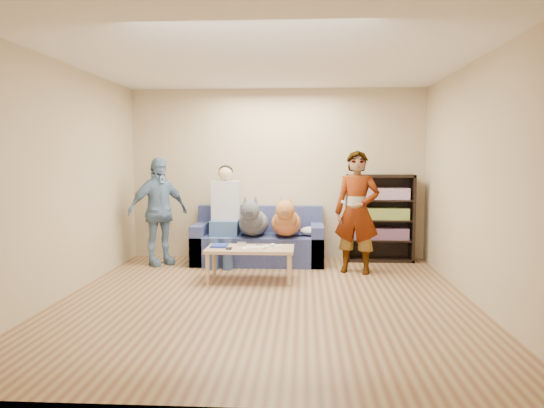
# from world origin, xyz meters

# --- Properties ---
(ground) EXTENTS (5.00, 5.00, 0.00)m
(ground) POSITION_xyz_m (0.00, 0.00, 0.00)
(ground) COLOR brown
(ground) RESTS_ON ground
(ceiling) EXTENTS (5.00, 5.00, 0.00)m
(ceiling) POSITION_xyz_m (0.00, 0.00, 2.60)
(ceiling) COLOR white
(ceiling) RESTS_ON ground
(wall_back) EXTENTS (4.50, 0.00, 4.50)m
(wall_back) POSITION_xyz_m (0.00, 2.50, 1.30)
(wall_back) COLOR tan
(wall_back) RESTS_ON ground
(wall_front) EXTENTS (4.50, 0.00, 4.50)m
(wall_front) POSITION_xyz_m (0.00, -2.50, 1.30)
(wall_front) COLOR tan
(wall_front) RESTS_ON ground
(wall_left) EXTENTS (0.00, 5.00, 5.00)m
(wall_left) POSITION_xyz_m (-2.25, 0.00, 1.30)
(wall_left) COLOR tan
(wall_left) RESTS_ON ground
(wall_right) EXTENTS (0.00, 5.00, 5.00)m
(wall_right) POSITION_xyz_m (2.25, 0.00, 1.30)
(wall_right) COLOR tan
(wall_right) RESTS_ON ground
(blanket) EXTENTS (0.36, 0.31, 0.13)m
(blanket) POSITION_xyz_m (0.53, 1.98, 0.49)
(blanket) COLOR #B6B5BA
(blanket) RESTS_ON sofa
(person_standing_right) EXTENTS (0.69, 0.55, 1.65)m
(person_standing_right) POSITION_xyz_m (1.13, 1.47, 0.82)
(person_standing_right) COLOR gray
(person_standing_right) RESTS_ON ground
(person_standing_left) EXTENTS (0.93, 0.89, 1.56)m
(person_standing_left) POSITION_xyz_m (-1.69, 1.85, 0.78)
(person_standing_left) COLOR #6A8AAA
(person_standing_left) RESTS_ON ground
(held_controller) EXTENTS (0.04, 0.11, 0.03)m
(held_controller) POSITION_xyz_m (0.93, 1.27, 0.98)
(held_controller) COLOR silver
(held_controller) RESTS_ON person_standing_right
(notebook_blue) EXTENTS (0.20, 0.26, 0.03)m
(notebook_blue) POSITION_xyz_m (-0.66, 0.98, 0.43)
(notebook_blue) COLOR #1C329B
(notebook_blue) RESTS_ON coffee_table
(papers) EXTENTS (0.26, 0.20, 0.02)m
(papers) POSITION_xyz_m (-0.21, 0.83, 0.43)
(papers) COLOR silver
(papers) RESTS_ON coffee_table
(magazine) EXTENTS (0.22, 0.17, 0.01)m
(magazine) POSITION_xyz_m (-0.18, 0.85, 0.44)
(magazine) COLOR beige
(magazine) RESTS_ON coffee_table
(camera_silver) EXTENTS (0.11, 0.06, 0.05)m
(camera_silver) POSITION_xyz_m (-0.38, 1.05, 0.45)
(camera_silver) COLOR #ABACB0
(camera_silver) RESTS_ON coffee_table
(controller_a) EXTENTS (0.04, 0.13, 0.03)m
(controller_a) POSITION_xyz_m (0.02, 1.03, 0.43)
(controller_a) COLOR silver
(controller_a) RESTS_ON coffee_table
(controller_b) EXTENTS (0.09, 0.06, 0.03)m
(controller_b) POSITION_xyz_m (0.10, 0.95, 0.43)
(controller_b) COLOR white
(controller_b) RESTS_ON coffee_table
(headphone_cup_a) EXTENTS (0.07, 0.07, 0.02)m
(headphone_cup_a) POSITION_xyz_m (-0.06, 0.91, 0.43)
(headphone_cup_a) COLOR white
(headphone_cup_a) RESTS_ON coffee_table
(headphone_cup_b) EXTENTS (0.07, 0.07, 0.02)m
(headphone_cup_b) POSITION_xyz_m (-0.06, 0.99, 0.43)
(headphone_cup_b) COLOR white
(headphone_cup_b) RESTS_ON coffee_table
(pen_orange) EXTENTS (0.13, 0.06, 0.01)m
(pen_orange) POSITION_xyz_m (-0.28, 0.77, 0.42)
(pen_orange) COLOR #DD5B1F
(pen_orange) RESTS_ON coffee_table
(pen_black) EXTENTS (0.13, 0.08, 0.01)m
(pen_black) POSITION_xyz_m (-0.14, 1.11, 0.42)
(pen_black) COLOR black
(pen_black) RESTS_ON coffee_table
(wallet) EXTENTS (0.07, 0.12, 0.02)m
(wallet) POSITION_xyz_m (-0.51, 0.81, 0.43)
(wallet) COLOR black
(wallet) RESTS_ON coffee_table
(sofa) EXTENTS (1.90, 0.85, 0.82)m
(sofa) POSITION_xyz_m (-0.25, 2.10, 0.28)
(sofa) COLOR #515B93
(sofa) RESTS_ON ground
(person_seated) EXTENTS (0.40, 0.73, 1.47)m
(person_seated) POSITION_xyz_m (-0.74, 1.97, 0.77)
(person_seated) COLOR #446397
(person_seated) RESTS_ON sofa
(dog_gray) EXTENTS (0.42, 1.25, 0.61)m
(dog_gray) POSITION_xyz_m (-0.31, 1.88, 0.64)
(dog_gray) COLOR #51555C
(dog_gray) RESTS_ON sofa
(dog_tan) EXTENTS (0.43, 1.17, 0.62)m
(dog_tan) POSITION_xyz_m (0.16, 1.87, 0.65)
(dog_tan) COLOR #C0633A
(dog_tan) RESTS_ON sofa
(coffee_table) EXTENTS (1.10, 0.60, 0.42)m
(coffee_table) POSITION_xyz_m (-0.26, 0.93, 0.37)
(coffee_table) COLOR tan
(coffee_table) RESTS_ON ground
(bookshelf) EXTENTS (1.00, 0.34, 1.30)m
(bookshelf) POSITION_xyz_m (1.55, 2.33, 0.68)
(bookshelf) COLOR black
(bookshelf) RESTS_ON ground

